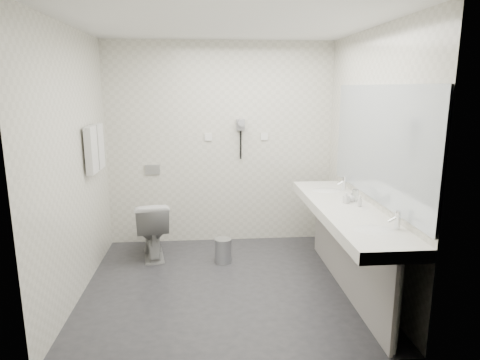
{
  "coord_description": "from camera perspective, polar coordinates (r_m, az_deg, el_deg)",
  "views": [
    {
      "loc": [
        -0.19,
        -3.91,
        1.95
      ],
      "look_at": [
        0.15,
        0.15,
        1.05
      ],
      "focal_mm": 31.43,
      "sensor_mm": 36.0,
      "label": 1
    }
  ],
  "objects": [
    {
      "name": "floor",
      "position": [
        4.37,
        -1.85,
        -14.03
      ],
      "size": [
        2.8,
        2.8,
        0.0
      ],
      "primitive_type": "plane",
      "color": "#29282D",
      "rests_on": "ground"
    },
    {
      "name": "ceiling",
      "position": [
        3.95,
        -2.12,
        20.45
      ],
      "size": [
        2.8,
        2.8,
        0.0
      ],
      "primitive_type": "plane",
      "rotation": [
        3.14,
        0.0,
        0.0
      ],
      "color": "silver",
      "rests_on": "wall_back"
    },
    {
      "name": "wall_back",
      "position": [
        5.26,
        -2.67,
        4.81
      ],
      "size": [
        2.8,
        0.0,
        2.8
      ],
      "primitive_type": "plane",
      "rotation": [
        1.57,
        0.0,
        0.0
      ],
      "color": "silver",
      "rests_on": "floor"
    },
    {
      "name": "wall_front",
      "position": [
        2.71,
        -0.63,
        -2.55
      ],
      "size": [
        2.8,
        0.0,
        2.8
      ],
      "primitive_type": "plane",
      "rotation": [
        -1.57,
        0.0,
        0.0
      ],
      "color": "silver",
      "rests_on": "floor"
    },
    {
      "name": "wall_left",
      "position": [
        4.15,
        -21.67,
        1.87
      ],
      "size": [
        0.0,
        2.6,
        2.6
      ],
      "primitive_type": "plane",
      "rotation": [
        1.57,
        0.0,
        1.57
      ],
      "color": "silver",
      "rests_on": "floor"
    },
    {
      "name": "wall_right",
      "position": [
        4.28,
        17.13,
        2.48
      ],
      "size": [
        0.0,
        2.6,
        2.6
      ],
      "primitive_type": "plane",
      "rotation": [
        1.57,
        0.0,
        -1.57
      ],
      "color": "silver",
      "rests_on": "floor"
    },
    {
      "name": "vanity_counter",
      "position": [
        4.1,
        14.17,
        -4.23
      ],
      "size": [
        0.55,
        2.2,
        0.1
      ],
      "primitive_type": "cube",
      "color": "white",
      "rests_on": "floor"
    },
    {
      "name": "vanity_panel",
      "position": [
        4.25,
        14.18,
        -9.72
      ],
      "size": [
        0.03,
        2.15,
        0.75
      ],
      "primitive_type": "cube",
      "color": "gray",
      "rests_on": "floor"
    },
    {
      "name": "vanity_post_near",
      "position": [
        3.39,
        20.53,
        -16.12
      ],
      "size": [
        0.06,
        0.06,
        0.75
      ],
      "primitive_type": "cylinder",
      "color": "silver",
      "rests_on": "floor"
    },
    {
      "name": "vanity_post_far",
      "position": [
        5.19,
        10.82,
        -5.44
      ],
      "size": [
        0.06,
        0.06,
        0.75
      ],
      "primitive_type": "cylinder",
      "color": "silver",
      "rests_on": "floor"
    },
    {
      "name": "mirror",
      "position": [
        4.06,
        18.15,
        4.76
      ],
      "size": [
        0.02,
        2.2,
        1.05
      ],
      "primitive_type": "cube",
      "color": "#B2BCC6",
      "rests_on": "wall_right"
    },
    {
      "name": "basin_near",
      "position": [
        3.51,
        17.6,
        -6.68
      ],
      "size": [
        0.4,
        0.31,
        0.05
      ],
      "primitive_type": "ellipsoid",
      "color": "white",
      "rests_on": "vanity_counter"
    },
    {
      "name": "basin_far",
      "position": [
        4.69,
        11.66,
        -1.56
      ],
      "size": [
        0.4,
        0.31,
        0.05
      ],
      "primitive_type": "ellipsoid",
      "color": "white",
      "rests_on": "vanity_counter"
    },
    {
      "name": "faucet_near",
      "position": [
        3.56,
        20.61,
        -5.11
      ],
      "size": [
        0.04,
        0.04,
        0.15
      ],
      "primitive_type": "cylinder",
      "color": "silver",
      "rests_on": "vanity_counter"
    },
    {
      "name": "faucet_far",
      "position": [
        4.72,
        13.98,
        -0.44
      ],
      "size": [
        0.04,
        0.04,
        0.15
      ],
      "primitive_type": "cylinder",
      "color": "silver",
      "rests_on": "vanity_counter"
    },
    {
      "name": "soap_bottle_a",
      "position": [
        4.19,
        14.25,
        -2.36
      ],
      "size": [
        0.07,
        0.07,
        0.11
      ],
      "primitive_type": "imported",
      "rotation": [
        0.0,
        0.0,
        0.58
      ],
      "color": "silver",
      "rests_on": "vanity_counter"
    },
    {
      "name": "soap_bottle_b",
      "position": [
        4.27,
        14.89,
        -2.28
      ],
      "size": [
        0.1,
        0.1,
        0.09
      ],
      "primitive_type": "imported",
      "rotation": [
        0.0,
        0.0,
        -0.8
      ],
      "color": "silver",
      "rests_on": "vanity_counter"
    },
    {
      "name": "soap_bottle_c",
      "position": [
        4.12,
        15.95,
        -2.75
      ],
      "size": [
        0.05,
        0.05,
        0.11
      ],
      "primitive_type": "imported",
      "rotation": [
        0.0,
        0.0,
        0.4
      ],
      "color": "silver",
      "rests_on": "vanity_counter"
    },
    {
      "name": "glass_left",
      "position": [
        4.31,
        15.38,
        -2.0
      ],
      "size": [
        0.08,
        0.08,
        0.11
      ],
      "primitive_type": "cylinder",
      "rotation": [
        0.0,
        0.0,
        0.26
      ],
      "color": "silver",
      "rests_on": "vanity_counter"
    },
    {
      "name": "toilet",
      "position": [
        5.03,
        -11.87,
        -6.48
      ],
      "size": [
        0.49,
        0.72,
        0.68
      ],
      "primitive_type": "imported",
      "rotation": [
        0.0,
        0.0,
        3.32
      ],
      "color": "white",
      "rests_on": "floor"
    },
    {
      "name": "flush_plate",
      "position": [
        5.33,
        -11.81,
        1.39
      ],
      "size": [
        0.18,
        0.02,
        0.12
      ],
      "primitive_type": "cube",
      "color": "#B2B5BA",
      "rests_on": "wall_back"
    },
    {
      "name": "pedal_bin",
      "position": [
        4.83,
        -2.31,
        -9.64
      ],
      "size": [
        0.22,
        0.22,
        0.27
      ],
      "primitive_type": "cylinder",
      "rotation": [
        0.0,
        0.0,
        0.17
      ],
      "color": "#B2B5BA",
      "rests_on": "floor"
    },
    {
      "name": "bin_lid",
      "position": [
        4.78,
        -2.33,
        -8.07
      ],
      "size": [
        0.19,
        0.19,
        0.02
      ],
      "primitive_type": "cylinder",
      "color": "#B2B5BA",
      "rests_on": "pedal_bin"
    },
    {
      "name": "towel_rail",
      "position": [
        4.63,
        -19.43,
        6.8
      ],
      "size": [
        0.02,
        0.62,
        0.02
      ],
      "primitive_type": "cylinder",
      "rotation": [
        1.57,
        0.0,
        0.0
      ],
      "color": "silver",
      "rests_on": "wall_left"
    },
    {
      "name": "towel_near",
      "position": [
        4.51,
        -19.54,
        3.85
      ],
      "size": [
        0.07,
        0.24,
        0.48
      ],
      "primitive_type": "cube",
      "color": "silver",
      "rests_on": "towel_rail"
    },
    {
      "name": "towel_far",
      "position": [
        4.78,
        -18.71,
        4.36
      ],
      "size": [
        0.07,
        0.24,
        0.48
      ],
      "primitive_type": "cube",
      "color": "silver",
      "rests_on": "towel_rail"
    },
    {
      "name": "dryer_cradle",
      "position": [
        5.22,
        0.08,
        7.52
      ],
      "size": [
        0.1,
        0.04,
        0.14
      ],
      "primitive_type": "cube",
      "color": "gray",
      "rests_on": "wall_back"
    },
    {
      "name": "dryer_barrel",
      "position": [
        5.14,
        0.15,
        7.79
      ],
      "size": [
        0.08,
        0.14,
        0.08
      ],
      "primitive_type": "cylinder",
      "rotation": [
        1.57,
        0.0,
        0.0
      ],
      "color": "gray",
      "rests_on": "dryer_cradle"
    },
    {
      "name": "dryer_cord",
      "position": [
        5.23,
        0.09,
        4.78
      ],
      "size": [
        0.02,
        0.02,
        0.35
      ],
      "primitive_type": "cylinder",
      "color": "black",
      "rests_on": "dryer_cradle"
    },
    {
      "name": "switch_plate_a",
      "position": [
        5.23,
        -4.33,
        5.85
      ],
      "size": [
        0.09,
        0.02,
        0.09
      ],
      "primitive_type": "cube",
      "color": "white",
      "rests_on": "wall_back"
    },
    {
      "name": "switch_plate_b",
      "position": [
        5.28,
        3.32,
        5.93
      ],
      "size": [
        0.09,
        0.02,
        0.09
      ],
      "primitive_type": "cube",
      "color": "white",
      "rests_on": "wall_back"
    }
  ]
}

